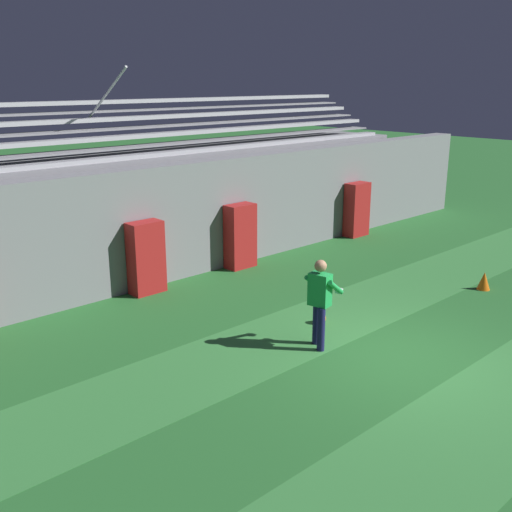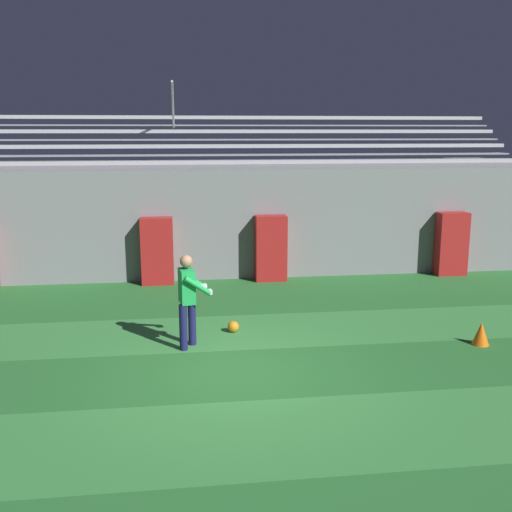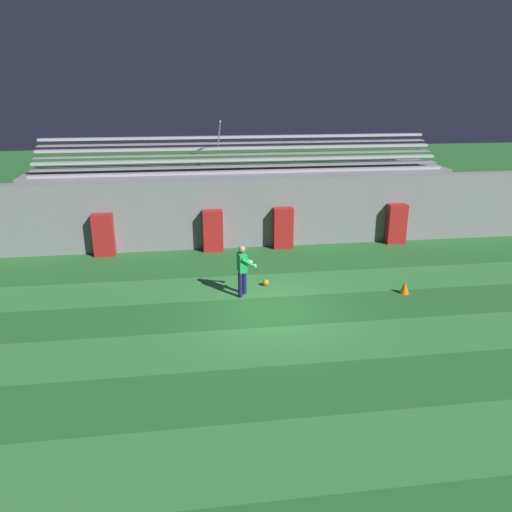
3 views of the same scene
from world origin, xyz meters
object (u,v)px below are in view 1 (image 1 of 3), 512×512
at_px(padding_pillar_far_right, 357,209).
at_px(goalkeeper, 320,298).
at_px(soccer_ball, 321,318).
at_px(padding_pillar_gate_left, 146,258).
at_px(padding_pillar_gate_right, 240,236).
at_px(traffic_cone, 484,281).

bearing_deg(padding_pillar_far_right, goalkeeper, -146.56).
bearing_deg(soccer_ball, goalkeeper, -140.60).
distance_m(padding_pillar_gate_left, padding_pillar_far_right, 7.69).
distance_m(padding_pillar_far_right, goalkeeper, 8.40).
height_order(padding_pillar_gate_right, traffic_cone, padding_pillar_gate_right).
bearing_deg(padding_pillar_gate_left, goalkeeper, -81.64).
height_order(padding_pillar_gate_left, soccer_ball, padding_pillar_gate_left).
bearing_deg(goalkeeper, soccer_ball, 39.40).
xyz_separation_m(padding_pillar_gate_right, traffic_cone, (3.01, -5.18, -0.62)).
bearing_deg(traffic_cone, padding_pillar_gate_left, 138.58).
distance_m(goalkeeper, traffic_cone, 5.27).
height_order(padding_pillar_far_right, soccer_ball, padding_pillar_far_right).
xyz_separation_m(goalkeeper, soccer_ball, (0.85, 0.70, -0.84)).
bearing_deg(soccer_ball, padding_pillar_far_right, 32.54).
relative_size(padding_pillar_far_right, traffic_cone, 3.97).
bearing_deg(traffic_cone, padding_pillar_far_right, 70.58).
distance_m(soccer_ball, traffic_cone, 4.51).
xyz_separation_m(padding_pillar_gate_left, padding_pillar_far_right, (7.69, 0.00, 0.00)).
height_order(padding_pillar_gate_right, soccer_ball, padding_pillar_gate_right).
relative_size(padding_pillar_gate_left, soccer_ball, 7.59).
bearing_deg(padding_pillar_gate_right, padding_pillar_far_right, 0.00).
height_order(padding_pillar_far_right, goalkeeper, same).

